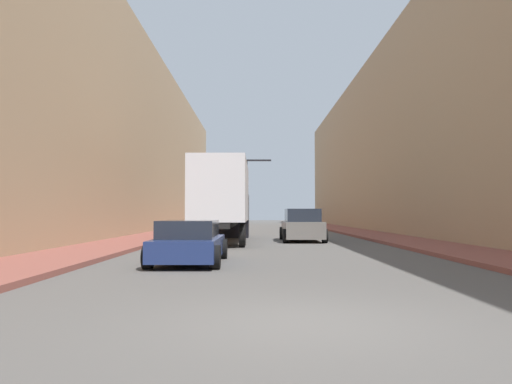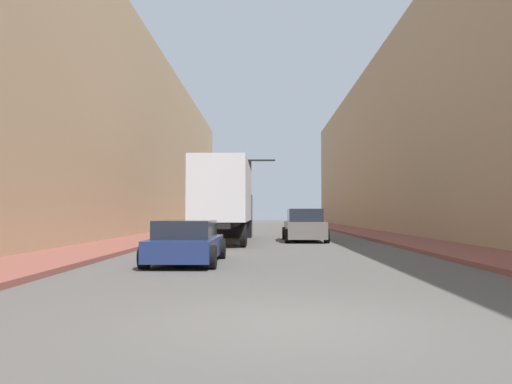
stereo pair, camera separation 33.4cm
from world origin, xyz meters
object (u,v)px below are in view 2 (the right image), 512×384
Objects in this scene: sedan_car at (187,243)px; semi_truck at (226,199)px; traffic_signal_gantry at (217,180)px; suv_car at (304,226)px.

semi_truck is at bearing 88.62° from sedan_car.
semi_truck is 2.04× the size of traffic_signal_gantry.
traffic_signal_gantry is at bearing 98.17° from semi_truck.
traffic_signal_gantry reaches higher than semi_truck.
sedan_car is at bearing -86.87° from traffic_signal_gantry.
sedan_car is 0.93× the size of suv_car.
sedan_car is at bearing -110.63° from suv_car.
traffic_signal_gantry is (-5.60, 9.98, 3.12)m from suv_car.
traffic_signal_gantry is at bearing 119.30° from suv_car.
sedan_car is 22.00m from traffic_signal_gantry.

